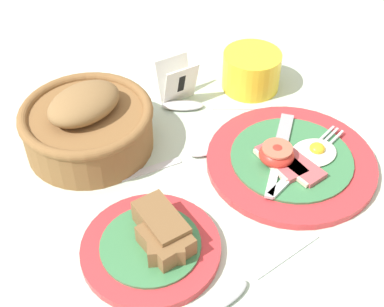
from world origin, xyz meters
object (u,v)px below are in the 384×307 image
Objects in this scene: bread_plate at (155,243)px; teaspoon_by_saucer at (241,284)px; teaspoon_near_cup at (194,154)px; teaspoon_stray at (199,106)px; sugar_cup at (251,70)px; breakfast_plate at (291,160)px; number_card at (177,81)px; bread_basket at (88,124)px.

bread_plate reaches higher than teaspoon_by_saucer.
teaspoon_near_cup is 0.12m from teaspoon_stray.
teaspoon_stray is at bearing -175.68° from sugar_cup.
sugar_cup is at bearing 72.43° from breakfast_plate.
teaspoon_by_saucer is (-0.24, -0.33, -0.03)m from sugar_cup.
number_card is 0.38m from teaspoon_by_saucer.
number_card is at bearing 106.63° from breakfast_plate.
bread_plate is 0.89× the size of bread_basket.
bread_basket is 1.03× the size of teaspoon_near_cup.
sugar_cup is 0.41m from teaspoon_by_saucer.
breakfast_plate is 3.43× the size of number_card.
sugar_cup is at bearing 36.16° from teaspoon_near_cup.
sugar_cup reaches higher than teaspoon_near_cup.
number_card is (-0.13, 0.03, 0.00)m from sugar_cup.
teaspoon_by_saucer is (-0.18, -0.14, -0.01)m from breakfast_plate.
teaspoon_near_cup is (-0.05, -0.14, -0.03)m from number_card.
sugar_cup is (0.31, 0.23, 0.02)m from bread_plate.
bread_basket is 0.34m from teaspoon_by_saucer.
bread_plate is 2.44× the size of number_card.
number_card is at bearing -114.66° from teaspoon_by_saucer.
breakfast_plate reaches higher than teaspoon_near_cup.
teaspoon_by_saucer is at bearing -101.16° from teaspoon_near_cup.
teaspoon_by_saucer is 1.09× the size of teaspoon_stray.
bread_basket is at bearing 89.01° from bread_plate.
sugar_cup is at bearing 1.08° from bread_basket.
number_card reaches higher than breakfast_plate.
number_card reaches higher than sugar_cup.
teaspoon_near_cup is (0.07, 0.23, 0.00)m from teaspoon_by_saucer.
teaspoon_near_cup and teaspoon_stray have the same top height.
teaspoon_by_saucer is 0.35m from teaspoon_stray.
teaspoon_by_saucer is (0.06, -0.10, -0.01)m from bread_plate.
number_card is 0.15m from teaspoon_near_cup.
teaspoon_stray is (0.07, 0.10, 0.00)m from teaspoon_near_cup.
teaspoon_by_saucer is at bearing -79.62° from bread_basket.
breakfast_plate is 1.26× the size of bread_basket.
number_card reaches higher than bread_plate.
teaspoon_stray is at bearing 104.60° from breakfast_plate.
bread_basket is 0.17m from teaspoon_near_cup.
breakfast_plate is at bearing -107.57° from sugar_cup.
bread_basket is (-0.24, 0.19, 0.03)m from breakfast_plate.
bread_basket reaches higher than sugar_cup.
breakfast_plate is 1.43× the size of teaspoon_stray.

